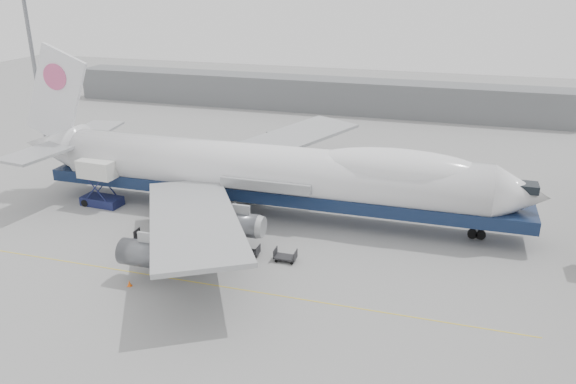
% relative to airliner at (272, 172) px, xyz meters
% --- Properties ---
extents(ground, '(260.00, 260.00, 0.00)m').
position_rel_airliner_xyz_m(ground, '(-0.64, -12.00, -5.62)').
color(ground, gray).
rests_on(ground, ground).
extents(apron_line, '(60.00, 0.15, 0.01)m').
position_rel_airliner_xyz_m(apron_line, '(-0.64, -18.00, -5.62)').
color(apron_line, gold).
rests_on(apron_line, ground).
extents(hangar, '(110.00, 8.00, 7.00)m').
position_rel_airliner_xyz_m(hangar, '(-10.64, 58.00, -2.12)').
color(hangar, slate).
rests_on(hangar, ground).
extents(floodlight_mast, '(2.40, 2.40, 25.43)m').
position_rel_airliner_xyz_m(floodlight_mast, '(-42.64, 12.00, 8.64)').
color(floodlight_mast, slate).
rests_on(floodlight_mast, ground).
extents(airliner, '(67.00, 55.30, 19.98)m').
position_rel_airliner_xyz_m(airliner, '(0.00, 0.00, 0.00)').
color(airliner, white).
rests_on(airliner, ground).
extents(catering_truck, '(5.36, 3.88, 6.14)m').
position_rel_airliner_xyz_m(catering_truck, '(-22.07, -3.48, -2.18)').
color(catering_truck, '#181E4A').
rests_on(catering_truck, ground).
extents(traffic_cone, '(0.42, 0.42, 0.62)m').
position_rel_airliner_xyz_m(traffic_cone, '(-7.71, -20.45, -5.33)').
color(traffic_cone, '#FE600D').
rests_on(traffic_cone, ground).
extents(dolly_0, '(2.30, 1.35, 1.30)m').
position_rel_airliner_xyz_m(dolly_0, '(-11.19, -11.32, -5.09)').
color(dolly_0, '#2D2D30').
rests_on(dolly_0, ground).
extents(dolly_1, '(2.30, 1.35, 1.30)m').
position_rel_airliner_xyz_m(dolly_1, '(-7.10, -11.32, -5.09)').
color(dolly_1, '#2D2D30').
rests_on(dolly_1, ground).
extents(dolly_2, '(2.30, 1.35, 1.30)m').
position_rel_airliner_xyz_m(dolly_2, '(-3.01, -11.32, -5.09)').
color(dolly_2, '#2D2D30').
rests_on(dolly_2, ground).
extents(dolly_3, '(2.30, 1.35, 1.30)m').
position_rel_airliner_xyz_m(dolly_3, '(1.08, -11.32, -5.09)').
color(dolly_3, '#2D2D30').
rests_on(dolly_3, ground).
extents(dolly_4, '(2.30, 1.35, 1.30)m').
position_rel_airliner_xyz_m(dolly_4, '(5.18, -11.32, -5.09)').
color(dolly_4, '#2D2D30').
rests_on(dolly_4, ground).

